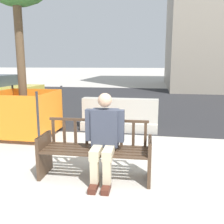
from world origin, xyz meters
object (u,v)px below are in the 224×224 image
object	(u,v)px
street_bench	(96,153)
jersey_barrier_centre	(120,117)
construction_fence	(24,112)
seated_person	(104,136)

from	to	relation	value
street_bench	jersey_barrier_centre	world-z (taller)	street_bench
jersey_barrier_centre	construction_fence	world-z (taller)	construction_fence
seated_person	construction_fence	bearing A→B (deg)	140.34
jersey_barrier_centre	construction_fence	distance (m)	2.41
seated_person	construction_fence	xyz separation A→B (m)	(-2.37, 1.97, -0.10)
construction_fence	street_bench	bearing A→B (deg)	-40.69
seated_person	construction_fence	world-z (taller)	seated_person
street_bench	jersey_barrier_centre	xyz separation A→B (m)	(-0.03, 2.88, -0.06)
street_bench	seated_person	xyz separation A→B (m)	(0.15, -0.05, 0.29)
street_bench	construction_fence	world-z (taller)	construction_fence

